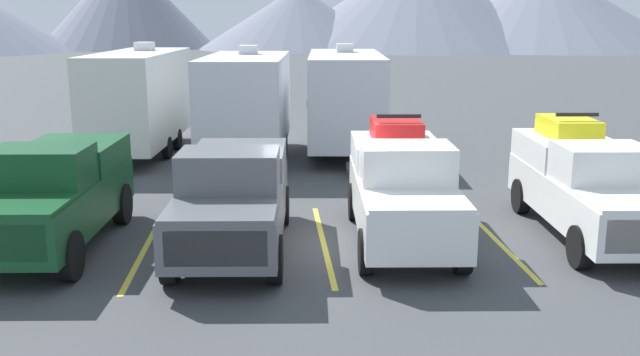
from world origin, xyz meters
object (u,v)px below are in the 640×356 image
object	(u,v)px
pickup_truck_a	(55,192)
pickup_truck_d	(586,182)
camper_trailer_b	(246,101)
pickup_truck_b	(233,196)
pickup_truck_c	(402,185)
camper_trailer_c	(345,96)
camper_trailer_a	(140,97)

from	to	relation	value
pickup_truck_a	pickup_truck_d	bearing A→B (deg)	0.54
camper_trailer_b	pickup_truck_b	bearing A→B (deg)	-90.13
pickup_truck_c	camper_trailer_c	size ratio (longest dim) A/B	0.65
camper_trailer_a	pickup_truck_a	bearing A→B (deg)	-90.14
pickup_truck_c	camper_trailer_b	xyz separation A→B (m)	(-3.56, 9.17, 0.77)
camper_trailer_c	pickup_truck_b	bearing A→B (deg)	-108.08
pickup_truck_b	camper_trailer_c	size ratio (longest dim) A/B	0.66
pickup_truck_a	camper_trailer_b	size ratio (longest dim) A/B	0.72
camper_trailer_a	camper_trailer_b	distance (m)	3.90
pickup_truck_b	pickup_truck_a	bearing A→B (deg)	174.08
pickup_truck_b	camper_trailer_a	world-z (taller)	camper_trailer_a
pickup_truck_c	pickup_truck_d	size ratio (longest dim) A/B	0.93
pickup_truck_a	camper_trailer_b	distance (m)	9.86
pickup_truck_b	camper_trailer_a	size ratio (longest dim) A/B	0.68
camper_trailer_b	pickup_truck_d	bearing A→B (deg)	-49.26
pickup_truck_c	pickup_truck_b	bearing A→B (deg)	-175.13
camper_trailer_c	camper_trailer_b	bearing A→B (deg)	-161.32
camper_trailer_b	pickup_truck_a	bearing A→B (deg)	-112.43
pickup_truck_c	camper_trailer_a	size ratio (longest dim) A/B	0.67
pickup_truck_b	pickup_truck_d	distance (m)	7.77
camper_trailer_c	pickup_truck_c	bearing A→B (deg)	-89.38
pickup_truck_d	camper_trailer_c	distance (m)	11.04
pickup_truck_c	camper_trailer_c	world-z (taller)	camper_trailer_c
pickup_truck_a	camper_trailer_b	world-z (taller)	camper_trailer_b
camper_trailer_c	pickup_truck_a	bearing A→B (deg)	-125.09
camper_trailer_a	camper_trailer_c	bearing A→B (deg)	0.01
pickup_truck_a	camper_trailer_b	bearing A→B (deg)	67.57
pickup_truck_d	camper_trailer_b	size ratio (longest dim) A/B	0.78
pickup_truck_b	pickup_truck_d	bearing A→B (deg)	3.66
pickup_truck_d	camper_trailer_c	xyz separation A→B (m)	(-4.28, 10.14, 0.80)
pickup_truck_d	camper_trailer_b	xyz separation A→B (m)	(-7.73, 8.98, 0.81)
pickup_truck_b	pickup_truck_d	xyz separation A→B (m)	(7.75, 0.50, 0.05)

